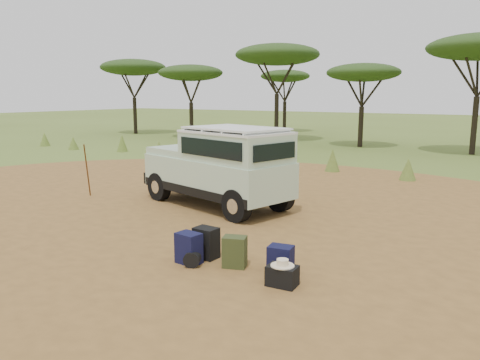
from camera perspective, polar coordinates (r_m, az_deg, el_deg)
The scene contains 13 objects.
ground at distance 11.42m, azimuth -5.38°, elevation -4.99°, with size 140.00×140.00×0.00m, color #5A6E27.
dirt_clearing at distance 11.41m, azimuth -5.38°, elevation -4.97°, with size 23.00×23.00×0.01m, color olive.
grass_fringe at distance 18.76m, azimuth 11.39°, elevation 2.16°, with size 36.60×1.60×0.90m.
acacia_treeline at distance 29.16m, azimuth 21.15°, elevation 13.34°, with size 46.70×13.20×6.26m.
safari_vehicle at distance 12.64m, azimuth -2.47°, elevation 1.45°, with size 4.77×2.79×2.19m.
walking_staff at distance 14.52m, azimuth -18.13°, elevation 1.09°, with size 0.04×0.04×1.66m, color #5F3316.
backpack_black at distance 8.80m, azimuth -4.14°, elevation -7.66°, with size 0.43×0.32×0.59m, color black.
backpack_navy at distance 8.56m, azimuth -6.26°, elevation -8.28°, with size 0.43×0.31×0.57m, color #101134.
backpack_olive at distance 8.34m, azimuth -0.65°, elevation -8.76°, with size 0.40×0.29×0.56m, color #31411E.
duffel_navy at distance 8.17m, azimuth 4.98°, elevation -9.57°, with size 0.41×0.31×0.46m, color #101134.
hard_case at distance 7.63m, azimuth 5.18°, elevation -11.57°, with size 0.47×0.33×0.33m, color black.
stuff_sack at distance 8.47m, azimuth -5.81°, elevation -9.48°, with size 0.29×0.29×0.29m, color black.
safari_hat at distance 7.56m, azimuth 5.20°, elevation -10.10°, with size 0.38×0.38×0.11m.
Camera 1 is at (6.80, -8.66, 3.01)m, focal length 35.00 mm.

